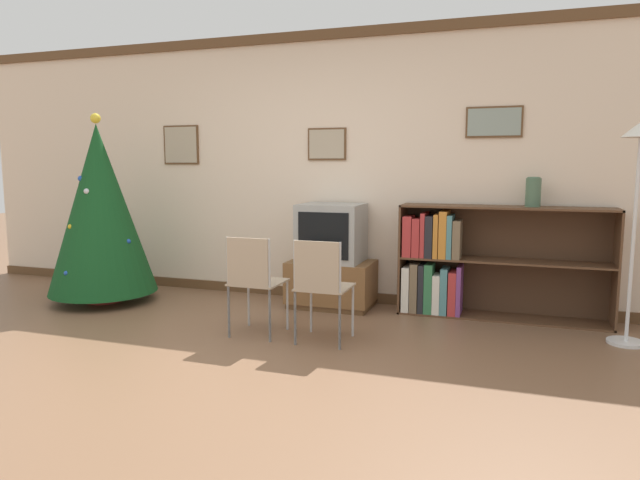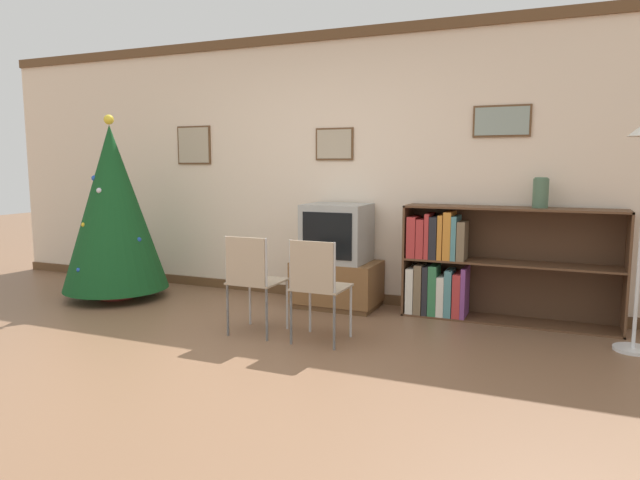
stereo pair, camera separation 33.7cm
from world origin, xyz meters
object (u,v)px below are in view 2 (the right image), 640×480
christmas_tree (113,208)px  folding_chair_left (252,278)px  tv_console (337,284)px  vase (541,192)px  bookshelf (467,265)px  folding_chair_right (317,284)px  television (337,233)px

christmas_tree → folding_chair_left: size_ratio=2.30×
tv_console → vase: (1.82, 0.12, 0.92)m
bookshelf → vase: bearing=2.7°
folding_chair_right → bookshelf: (0.94, 1.23, 0.01)m
tv_console → vase: vase is taller
tv_console → folding_chair_right: folding_chair_right is taller
bookshelf → vase: vase is taller
bookshelf → vase: size_ratio=7.08×
folding_chair_left → vase: 2.55m
folding_chair_left → folding_chair_right: same height
tv_console → folding_chair_right: bearing=-76.0°
tv_console → bookshelf: 1.26m
christmas_tree → tv_console: size_ratio=2.32×
christmas_tree → bookshelf: size_ratio=1.02×
television → bookshelf: (1.23, 0.09, -0.24)m
television → folding_chair_right: 1.21m
christmas_tree → television: 2.34m
christmas_tree → folding_chair_left: bearing=-16.8°
christmas_tree → television: (2.26, 0.55, -0.21)m
folding_chair_left → vase: bearing=31.0°
television → folding_chair_right: bearing=-75.9°
television → folding_chair_left: 1.21m
folding_chair_left → vase: size_ratio=3.14×
tv_console → television: bearing=-90.0°
christmas_tree → television: christmas_tree is taller
television → bookshelf: 1.25m
tv_console → folding_chair_right: 1.21m
tv_console → folding_chair_left: bearing=-104.0°
folding_chair_left → television: bearing=75.9°
bookshelf → folding_chair_left: bearing=-140.8°
tv_console → bookshelf: (1.23, 0.09, 0.26)m
television → vase: 1.87m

